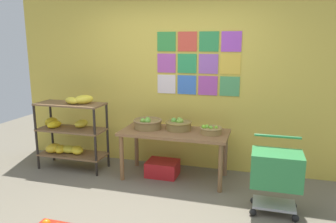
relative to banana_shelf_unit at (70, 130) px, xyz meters
The scene contains 9 objects.
ground 1.96m from the banana_shelf_unit, 36.73° to the right, with size 9.35×9.35×0.00m, color #6E6756.
back_wall_with_art 1.81m from the banana_shelf_unit, 21.29° to the left, with size 5.18×0.07×2.82m.
banana_shelf_unit is the anchor object (origin of this frame).
display_table 1.62m from the banana_shelf_unit, ahead, with size 1.48×0.67×0.68m.
fruit_basket_centre 1.23m from the banana_shelf_unit, ahead, with size 0.41×0.41×0.19m.
fruit_basket_left 1.66m from the banana_shelf_unit, ahead, with size 0.37×0.37×0.16m.
fruit_basket_back_left 2.12m from the banana_shelf_unit, ahead, with size 0.30×0.30×0.13m.
produce_crate_under_table 1.51m from the banana_shelf_unit, ahead, with size 0.44×0.35×0.22m, color red.
shopping_cart 3.00m from the banana_shelf_unit, 10.60° to the right, with size 0.54×0.42×0.85m.
Camera 1 is at (1.22, -2.96, 1.87)m, focal length 34.41 mm.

